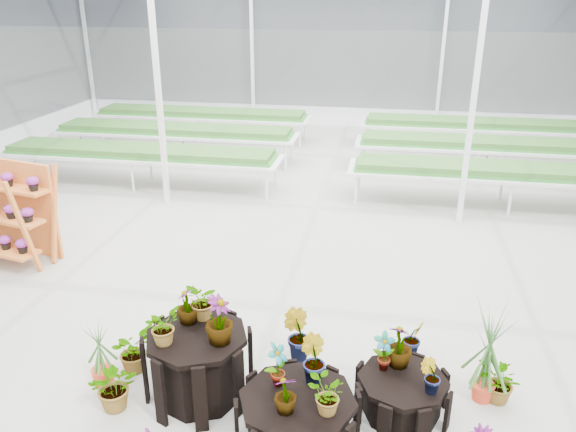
% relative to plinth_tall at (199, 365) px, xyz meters
% --- Properties ---
extents(ground_plane, '(24.00, 24.00, 0.00)m').
position_rel_plinth_tall_xyz_m(ground_plane, '(0.34, 1.73, -0.39)').
color(ground_plane, gray).
rests_on(ground_plane, ground).
extents(greenhouse_shell, '(18.00, 24.00, 4.50)m').
position_rel_plinth_tall_xyz_m(greenhouse_shell, '(0.34, 1.73, 1.86)').
color(greenhouse_shell, white).
rests_on(greenhouse_shell, ground).
extents(steel_frame, '(18.00, 24.00, 4.50)m').
position_rel_plinth_tall_xyz_m(steel_frame, '(0.34, 1.73, 1.86)').
color(steel_frame, silver).
rests_on(steel_frame, ground).
extents(nursery_benches, '(16.00, 7.00, 0.84)m').
position_rel_plinth_tall_xyz_m(nursery_benches, '(0.34, 8.93, 0.03)').
color(nursery_benches, silver).
rests_on(nursery_benches, ground).
extents(plinth_tall, '(1.48, 1.48, 0.78)m').
position_rel_plinth_tall_xyz_m(plinth_tall, '(0.00, 0.00, 0.00)').
color(plinth_tall, black).
rests_on(plinth_tall, ground).
extents(plinth_mid, '(1.46, 1.46, 0.62)m').
position_rel_plinth_tall_xyz_m(plinth_mid, '(1.20, -0.60, -0.08)').
color(plinth_mid, black).
rests_on(plinth_mid, ground).
extents(plinth_low, '(1.30, 1.30, 0.44)m').
position_rel_plinth_tall_xyz_m(plinth_low, '(2.20, 0.10, -0.17)').
color(plinth_low, black).
rests_on(plinth_low, ground).
extents(shelf_rack, '(1.68, 1.14, 1.63)m').
position_rel_plinth_tall_xyz_m(shelf_rack, '(-4.15, 2.67, 0.42)').
color(shelf_rack, '#C26125').
rests_on(shelf_rack, ground).
extents(nursery_plants, '(4.88, 2.87, 1.33)m').
position_rel_plinth_tall_xyz_m(nursery_plants, '(0.84, 0.06, 0.13)').
color(nursery_plants, '#315C24').
rests_on(nursery_plants, ground).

